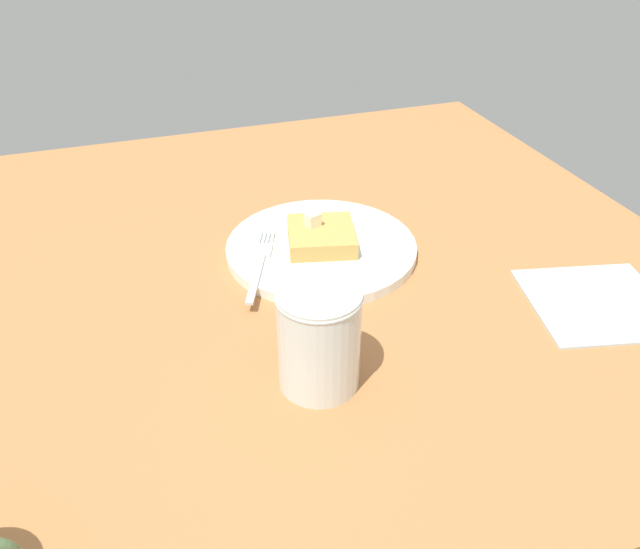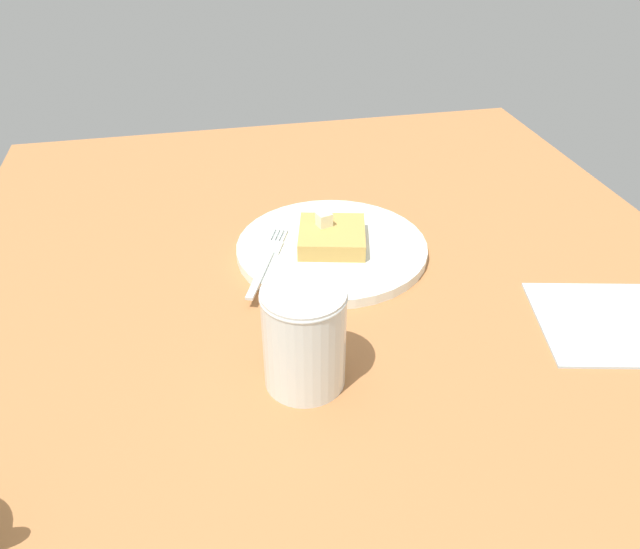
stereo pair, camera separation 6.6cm
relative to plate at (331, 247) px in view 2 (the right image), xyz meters
The scene contains 7 objects.
table_surface 2.28cm from the plate, 163.71° to the right, with size 94.85×94.85×2.76cm, color #AC6E3E.
plate is the anchor object (origin of this frame).
toast_slice_center 1.67cm from the plate, 126.87° to the right, with size 8.47×8.79×2.23cm, color tan.
butter_pat_primary 3.83cm from the plate, 122.96° to the left, with size 1.76×1.59×1.76cm, color #F2EFC5.
fork 8.81cm from the plate, 167.48° to the right, with size 7.35×15.37×0.36cm.
syrup_jar 24.57cm from the plate, 109.04° to the right, with size 8.15×8.15×10.78cm.
napkin 34.20cm from the plate, 38.26° to the right, with size 15.54×14.79×0.30cm, color silver.
Camera 2 is at (-15.06, -67.46, 46.28)cm, focal length 35.00 mm.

